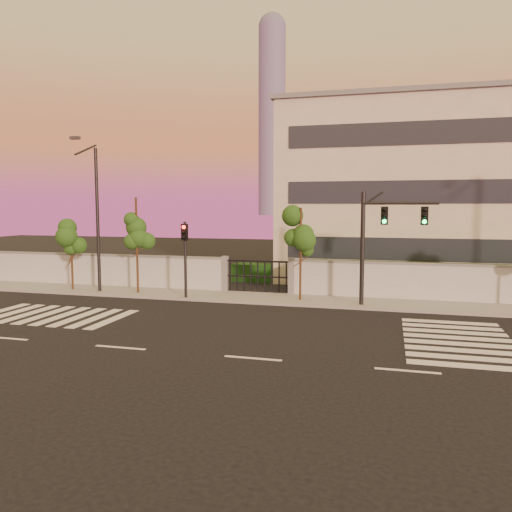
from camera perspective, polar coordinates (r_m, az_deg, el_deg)
name	(u,v)px	position (r m, az deg, el deg)	size (l,w,h in m)	color
ground	(253,358)	(17.18, -0.36, -11.63)	(120.00, 120.00, 0.00)	black
sidewalk	(304,300)	(27.15, 5.54, -5.05)	(60.00, 3.00, 0.15)	gray
perimeter_wall	(311,278)	(28.43, 6.26, -2.54)	(60.00, 0.36, 2.20)	#ABAEB2
hedge_row	(335,277)	(31.02, 8.97, -2.36)	(41.00, 4.25, 1.80)	#0F3511
institutional_building	(459,192)	(38.11, 22.16, 6.82)	(24.40, 12.40, 12.25)	beige
distant_skyscraper	(272,111)	(309.12, 1.83, 16.27)	(16.00, 16.00, 118.00)	slate
road_markings	(240,329)	(21.08, -1.81, -8.34)	(57.00, 7.62, 0.02)	silver
street_tree_b	(72,240)	(31.77, -20.33, 1.75)	(1.60, 1.27, 4.25)	#382314
street_tree_c	(137,223)	(29.39, -13.45, 3.64)	(1.62, 1.29, 5.64)	#382314
street_tree_d	(301,233)	(26.47, 5.19, 2.63)	(1.51, 1.20, 5.05)	#382314
traffic_signal_main	(378,235)	(25.60, 13.74, 2.33)	(3.70, 0.38, 5.84)	black
traffic_signal_secondary	(185,251)	(27.35, -8.11, 0.62)	(0.33, 0.33, 4.30)	black
streetlight_west	(96,212)	(30.39, -17.86, 4.80)	(0.53, 2.13, 8.87)	black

